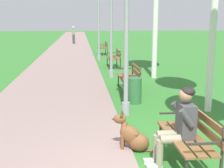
{
  "coord_description": "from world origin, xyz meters",
  "views": [
    {
      "loc": [
        -1.2,
        -3.76,
        2.24
      ],
      "look_at": [
        -0.54,
        2.64,
        0.9
      ],
      "focal_mm": 49.81,
      "sensor_mm": 36.0,
      "label": 1
    }
  ],
  "objects_px": {
    "lamp_post_mid": "(111,16)",
    "pedestrian_distant": "(74,35)",
    "park_bench_near": "(191,133)",
    "lamp_post_far": "(99,23)",
    "park_bench_furthest": "(103,47)",
    "park_bench_mid": "(130,76)",
    "person_seated_on_near_bench": "(179,124)",
    "dog_brown": "(133,137)",
    "litter_bin": "(135,91)",
    "lamp_post_near": "(127,29)",
    "park_bench_far": "(115,57)"
  },
  "relations": [
    {
      "from": "park_bench_furthest",
      "to": "pedestrian_distant",
      "type": "relative_size",
      "value": 0.91
    },
    {
      "from": "lamp_post_mid",
      "to": "pedestrian_distant",
      "type": "relative_size",
      "value": 2.76
    },
    {
      "from": "park_bench_far",
      "to": "dog_brown",
      "type": "distance_m",
      "value": 9.59
    },
    {
      "from": "park_bench_near",
      "to": "dog_brown",
      "type": "xyz_separation_m",
      "value": [
        -0.81,
        0.59,
        -0.25
      ]
    },
    {
      "from": "park_bench_far",
      "to": "park_bench_furthest",
      "type": "height_order",
      "value": "same"
    },
    {
      "from": "park_bench_near",
      "to": "person_seated_on_near_bench",
      "type": "bearing_deg",
      "value": -176.44
    },
    {
      "from": "park_bench_mid",
      "to": "lamp_post_near",
      "type": "distance_m",
      "value": 2.88
    },
    {
      "from": "litter_bin",
      "to": "pedestrian_distant",
      "type": "xyz_separation_m",
      "value": [
        -2.01,
        21.27,
        0.49
      ]
    },
    {
      "from": "park_bench_furthest",
      "to": "lamp_post_near",
      "type": "xyz_separation_m",
      "value": [
        -0.46,
        -13.03,
        1.52
      ]
    },
    {
      "from": "park_bench_near",
      "to": "park_bench_far",
      "type": "distance_m",
      "value": 10.15
    },
    {
      "from": "park_bench_mid",
      "to": "person_seated_on_near_bench",
      "type": "relative_size",
      "value": 1.2
    },
    {
      "from": "park_bench_furthest",
      "to": "lamp_post_mid",
      "type": "relative_size",
      "value": 0.33
    },
    {
      "from": "park_bench_mid",
      "to": "dog_brown",
      "type": "xyz_separation_m",
      "value": [
        -0.68,
        -4.5,
        -0.25
      ]
    },
    {
      "from": "park_bench_far",
      "to": "park_bench_furthest",
      "type": "xyz_separation_m",
      "value": [
        -0.11,
        5.58,
        0.0
      ]
    },
    {
      "from": "park_bench_far",
      "to": "dog_brown",
      "type": "xyz_separation_m",
      "value": [
        -0.75,
        -9.55,
        -0.25
      ]
    },
    {
      "from": "park_bench_far",
      "to": "park_bench_furthest",
      "type": "bearing_deg",
      "value": 91.11
    },
    {
      "from": "park_bench_near",
      "to": "litter_bin",
      "type": "height_order",
      "value": "park_bench_near"
    },
    {
      "from": "litter_bin",
      "to": "pedestrian_distant",
      "type": "bearing_deg",
      "value": 95.41
    },
    {
      "from": "dog_brown",
      "to": "lamp_post_mid",
      "type": "distance_m",
      "value": 7.29
    },
    {
      "from": "park_bench_near",
      "to": "lamp_post_far",
      "type": "bearing_deg",
      "value": 92.76
    },
    {
      "from": "lamp_post_mid",
      "to": "park_bench_far",
      "type": "bearing_deg",
      "value": 80.57
    },
    {
      "from": "pedestrian_distant",
      "to": "dog_brown",
      "type": "bearing_deg",
      "value": -86.63
    },
    {
      "from": "lamp_post_mid",
      "to": "park_bench_near",
      "type": "bearing_deg",
      "value": -86.38
    },
    {
      "from": "lamp_post_near",
      "to": "park_bench_near",
      "type": "bearing_deg",
      "value": -77.04
    },
    {
      "from": "lamp_post_far",
      "to": "park_bench_mid",
      "type": "bearing_deg",
      "value": -86.33
    },
    {
      "from": "person_seated_on_near_bench",
      "to": "lamp_post_mid",
      "type": "distance_m",
      "value": 7.77
    },
    {
      "from": "person_seated_on_near_bench",
      "to": "lamp_post_near",
      "type": "bearing_deg",
      "value": 98.67
    },
    {
      "from": "park_bench_near",
      "to": "park_bench_far",
      "type": "height_order",
      "value": "same"
    },
    {
      "from": "litter_bin",
      "to": "park_bench_mid",
      "type": "bearing_deg",
      "value": 85.7
    },
    {
      "from": "park_bench_far",
      "to": "pedestrian_distant",
      "type": "distance_m",
      "value": 14.97
    },
    {
      "from": "dog_brown",
      "to": "litter_bin",
      "type": "relative_size",
      "value": 1.16
    },
    {
      "from": "lamp_post_far",
      "to": "litter_bin",
      "type": "relative_size",
      "value": 5.69
    },
    {
      "from": "park_bench_far",
      "to": "lamp_post_far",
      "type": "relative_size",
      "value": 0.38
    },
    {
      "from": "person_seated_on_near_bench",
      "to": "lamp_post_far",
      "type": "bearing_deg",
      "value": 91.84
    },
    {
      "from": "park_bench_furthest",
      "to": "lamp_post_near",
      "type": "distance_m",
      "value": 13.13
    },
    {
      "from": "park_bench_far",
      "to": "pedestrian_distant",
      "type": "bearing_deg",
      "value": 98.42
    },
    {
      "from": "park_bench_near",
      "to": "litter_bin",
      "type": "xyz_separation_m",
      "value": [
        -0.23,
        3.68,
        -0.16
      ]
    },
    {
      "from": "lamp_post_far",
      "to": "pedestrian_distant",
      "type": "relative_size",
      "value": 2.42
    },
    {
      "from": "lamp_post_mid",
      "to": "lamp_post_far",
      "type": "height_order",
      "value": "lamp_post_mid"
    },
    {
      "from": "park_bench_far",
      "to": "person_seated_on_near_bench",
      "type": "distance_m",
      "value": 10.16
    },
    {
      "from": "park_bench_near",
      "to": "park_bench_furthest",
      "type": "distance_m",
      "value": 15.73
    },
    {
      "from": "lamp_post_near",
      "to": "litter_bin",
      "type": "xyz_separation_m",
      "value": [
        0.39,
        0.99,
        -1.68
      ]
    },
    {
      "from": "lamp_post_mid",
      "to": "lamp_post_near",
      "type": "bearing_deg",
      "value": -91.67
    },
    {
      "from": "park_bench_furthest",
      "to": "lamp_post_mid",
      "type": "bearing_deg",
      "value": -92.24
    },
    {
      "from": "lamp_post_mid",
      "to": "pedestrian_distant",
      "type": "height_order",
      "value": "lamp_post_mid"
    },
    {
      "from": "litter_bin",
      "to": "lamp_post_near",
      "type": "bearing_deg",
      "value": -111.74
    },
    {
      "from": "park_bench_mid",
      "to": "lamp_post_mid",
      "type": "relative_size",
      "value": 0.33
    },
    {
      "from": "park_bench_mid",
      "to": "person_seated_on_near_bench",
      "type": "bearing_deg",
      "value": -90.97
    },
    {
      "from": "lamp_post_mid",
      "to": "litter_bin",
      "type": "distance_m",
      "value": 4.38
    },
    {
      "from": "park_bench_furthest",
      "to": "dog_brown",
      "type": "relative_size",
      "value": 1.85
    }
  ]
}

